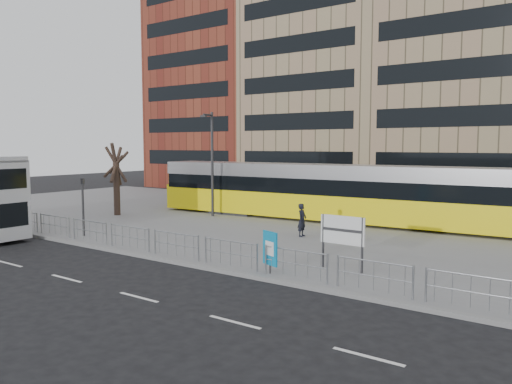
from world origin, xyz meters
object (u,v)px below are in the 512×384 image
Objects in this scene: ad_panel at (270,249)px; lamp_post_west at (212,159)px; bare_tree at (115,141)px; station_sign at (342,233)px; pedestrian at (302,220)px; tram at (372,195)px; traffic_light_west at (83,199)px.

ad_panel is 0.23× the size of lamp_post_west.
station_sign is at bearing -14.27° from bare_tree.
ad_panel is 0.92× the size of pedestrian.
pedestrian is at bearing -18.91° from lamp_post_west.
tram is 17.46× the size of pedestrian.
tram is 4.26× the size of bare_tree.
traffic_light_west is 0.43× the size of bare_tree.
bare_tree is at bearing 166.61° from station_sign.
tram is 13.50m from ad_panel.
tram is at bearing -18.61° from pedestrian.
lamp_post_west is (-11.69, 10.38, 2.94)m from ad_panel.
pedestrian is (-2.87, 7.36, -0.07)m from ad_panel.
pedestrian is at bearing 133.44° from station_sign.
lamp_post_west reaches higher than ad_panel.
traffic_light_west is at bearing -162.22° from ad_panel.
ad_panel is 0.52× the size of traffic_light_west.
station_sign reaches higher than ad_panel.
lamp_post_west reaches higher than station_sign.
tram reaches higher than traffic_light_west.
ad_panel is at bearing -164.23° from pedestrian.
tram is 19.01× the size of ad_panel.
lamp_post_west is at bearing 159.65° from ad_panel.
traffic_light_west is at bearing -173.95° from station_sign.
traffic_light_west reaches higher than station_sign.
traffic_light_west is (-9.63, -6.60, 1.10)m from pedestrian.
pedestrian is 11.73m from traffic_light_west.
bare_tree reaches higher than lamp_post_west.
ad_panel is at bearing -23.70° from traffic_light_west.
lamp_post_west reaches higher than tram.
station_sign is 16.18m from lamp_post_west.
lamp_post_west is 0.98× the size of bare_tree.
ad_panel is at bearing -87.27° from tram.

